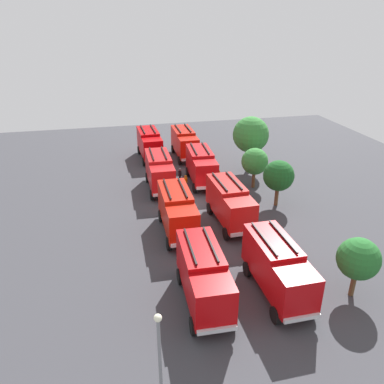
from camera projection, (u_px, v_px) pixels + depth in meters
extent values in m
plane|color=#38383D|center=(192.00, 204.00, 38.64)|extent=(66.36, 66.36, 0.00)
cube|color=#B50306|center=(152.00, 149.00, 48.41)|extent=(2.27, 2.57, 2.60)
cube|color=#8C9EAD|center=(154.00, 149.00, 47.36)|extent=(0.14, 2.13, 1.46)
cube|color=#B50306|center=(148.00, 140.00, 51.43)|extent=(4.87, 2.64, 2.90)
cube|color=black|center=(153.00, 129.00, 50.93)|extent=(4.32, 0.25, 0.12)
cube|color=black|center=(143.00, 129.00, 50.62)|extent=(4.32, 0.25, 0.12)
cube|color=silver|center=(154.00, 161.00, 47.84)|extent=(0.27, 2.38, 0.28)
cylinder|color=black|center=(162.00, 160.00, 49.16)|extent=(1.11, 0.38, 1.10)
cylinder|color=black|center=(144.00, 162.00, 48.61)|extent=(1.11, 0.38, 1.10)
cylinder|color=black|center=(156.00, 149.00, 53.47)|extent=(1.11, 0.38, 1.10)
cylinder|color=black|center=(139.00, 150.00, 52.92)|extent=(1.11, 0.38, 1.10)
cube|color=red|center=(163.00, 180.00, 39.19)|extent=(2.25, 2.54, 2.60)
cube|color=#8C9EAD|center=(164.00, 181.00, 38.12)|extent=(0.12, 2.13, 1.46)
cube|color=red|center=(158.00, 167.00, 42.24)|extent=(4.85, 2.59, 2.90)
cube|color=black|center=(164.00, 153.00, 41.71)|extent=(4.32, 0.20, 0.12)
cube|color=black|center=(152.00, 154.00, 41.46)|extent=(4.32, 0.20, 0.12)
cube|color=silver|center=(165.00, 194.00, 38.60)|extent=(0.24, 2.38, 0.28)
cylinder|color=black|center=(175.00, 193.00, 39.88)|extent=(1.11, 0.37, 1.10)
cylinder|color=black|center=(152.00, 195.00, 39.43)|extent=(1.11, 0.37, 1.10)
cylinder|color=black|center=(168.00, 176.00, 44.24)|extent=(1.11, 0.37, 1.10)
cylinder|color=black|center=(147.00, 177.00, 43.79)|extent=(1.11, 0.37, 1.10)
cube|color=#BC1407|center=(182.00, 224.00, 30.64)|extent=(2.24, 2.53, 2.60)
cube|color=#8C9EAD|center=(185.00, 227.00, 29.58)|extent=(0.11, 2.13, 1.46)
cube|color=#BC1407|center=(175.00, 204.00, 33.69)|extent=(4.84, 2.58, 2.90)
cube|color=black|center=(183.00, 187.00, 33.16)|extent=(4.32, 0.19, 0.12)
cube|color=black|center=(167.00, 189.00, 32.91)|extent=(4.32, 0.19, 0.12)
cube|color=silver|center=(185.00, 244.00, 30.05)|extent=(0.24, 2.38, 0.28)
cylinder|color=black|center=(197.00, 240.00, 31.33)|extent=(1.11, 0.37, 1.10)
cylinder|color=black|center=(169.00, 244.00, 30.88)|extent=(1.11, 0.37, 1.10)
cylinder|color=black|center=(186.00, 213.00, 35.69)|extent=(1.11, 0.37, 1.10)
cylinder|color=black|center=(161.00, 216.00, 35.24)|extent=(1.11, 0.37, 1.10)
cube|color=#B8080B|center=(212.00, 301.00, 22.34)|extent=(2.28, 2.57, 2.60)
cube|color=#8C9EAD|center=(217.00, 309.00, 21.27)|extent=(0.15, 2.13, 1.46)
cube|color=#B8080B|center=(200.00, 264.00, 25.40)|extent=(4.88, 2.66, 2.90)
cube|color=black|center=(211.00, 243.00, 24.87)|extent=(4.32, 0.26, 0.12)
cube|color=black|center=(190.00, 246.00, 24.63)|extent=(4.32, 0.26, 0.12)
cube|color=silver|center=(217.00, 330.00, 21.75)|extent=(0.28, 2.38, 0.28)
cylinder|color=black|center=(232.00, 320.00, 23.02)|extent=(1.11, 0.39, 1.10)
cylinder|color=black|center=(193.00, 326.00, 22.60)|extent=(1.11, 0.39, 1.10)
cylinder|color=black|center=(213.00, 272.00, 27.39)|extent=(1.11, 0.39, 1.10)
cylinder|color=black|center=(180.00, 276.00, 26.97)|extent=(1.11, 0.39, 1.10)
cube|color=#B21107|center=(188.00, 148.00, 48.81)|extent=(2.20, 2.50, 2.60)
cube|color=#8C9EAD|center=(190.00, 148.00, 47.75)|extent=(0.08, 2.13, 1.46)
cube|color=#B21107|center=(183.00, 139.00, 51.85)|extent=(4.80, 2.51, 2.90)
cube|color=black|center=(188.00, 128.00, 51.33)|extent=(4.32, 0.13, 0.12)
cube|color=black|center=(178.00, 128.00, 51.05)|extent=(4.32, 0.13, 0.12)
cube|color=silver|center=(190.00, 159.00, 48.22)|extent=(0.20, 2.38, 0.28)
cylinder|color=black|center=(198.00, 159.00, 49.52)|extent=(1.10, 0.35, 1.10)
cylinder|color=black|center=(180.00, 160.00, 49.03)|extent=(1.10, 0.35, 1.10)
cylinder|color=black|center=(190.00, 148.00, 53.86)|extent=(1.10, 0.35, 1.10)
cylinder|color=black|center=(173.00, 149.00, 53.37)|extent=(1.10, 0.35, 1.10)
cube|color=#B30D10|center=(205.00, 173.00, 40.74)|extent=(2.35, 2.63, 2.60)
cube|color=#8C9EAD|center=(207.00, 174.00, 39.67)|extent=(0.21, 2.13, 1.46)
cube|color=#B30D10|center=(200.00, 161.00, 43.82)|extent=(4.94, 2.79, 2.90)
cube|color=black|center=(206.00, 148.00, 43.26)|extent=(4.32, 0.38, 0.12)
cube|color=black|center=(194.00, 149.00, 43.06)|extent=(4.32, 0.38, 0.12)
cube|color=silver|center=(207.00, 188.00, 40.14)|extent=(0.34, 2.38, 0.28)
cylinder|color=black|center=(216.00, 187.00, 41.39)|extent=(1.12, 0.42, 1.10)
cylinder|color=black|center=(195.00, 188.00, 41.03)|extent=(1.12, 0.42, 1.10)
cylinder|color=black|center=(207.00, 171.00, 45.78)|extent=(1.12, 0.42, 1.10)
cylinder|color=black|center=(188.00, 172.00, 45.42)|extent=(1.12, 0.42, 1.10)
cube|color=#B21210|center=(240.00, 215.00, 32.11)|extent=(2.27, 2.56, 2.60)
cube|color=#8C9EAD|center=(244.00, 217.00, 31.06)|extent=(0.14, 2.13, 1.46)
cube|color=#B21210|center=(226.00, 196.00, 35.13)|extent=(4.87, 2.63, 2.90)
cube|color=black|center=(234.00, 180.00, 34.63)|extent=(4.32, 0.24, 0.12)
cube|color=black|center=(220.00, 182.00, 34.32)|extent=(4.32, 0.24, 0.12)
cube|color=silver|center=(244.00, 234.00, 31.54)|extent=(0.27, 2.38, 0.28)
cylinder|color=black|center=(252.00, 230.00, 32.85)|extent=(1.11, 0.38, 1.10)
cylinder|color=black|center=(226.00, 234.00, 32.31)|extent=(1.11, 0.38, 1.10)
cylinder|color=black|center=(233.00, 206.00, 37.17)|extent=(1.11, 0.38, 1.10)
cylinder|color=black|center=(210.00, 208.00, 36.62)|extent=(1.11, 0.38, 1.10)
cube|color=#B00A0D|center=(295.00, 290.00, 23.20)|extent=(2.22, 2.52, 2.60)
cube|color=#8C9EAD|center=(304.00, 297.00, 22.14)|extent=(0.10, 2.13, 1.46)
cube|color=#B00A0D|center=(271.00, 257.00, 26.23)|extent=(4.82, 2.53, 2.90)
cube|color=black|center=(283.00, 236.00, 25.72)|extent=(4.32, 0.15, 0.12)
cube|color=black|center=(264.00, 238.00, 25.43)|extent=(4.32, 0.15, 0.12)
cube|color=silver|center=(302.00, 318.00, 22.62)|extent=(0.22, 2.38, 0.28)
cylinder|color=black|center=(311.00, 309.00, 23.92)|extent=(1.10, 0.36, 1.10)
cylinder|color=black|center=(276.00, 315.00, 23.42)|extent=(1.10, 0.36, 1.10)
cylinder|color=black|center=(278.00, 265.00, 28.25)|extent=(1.10, 0.36, 1.10)
cylinder|color=black|center=(247.00, 269.00, 27.75)|extent=(1.10, 0.36, 1.10)
cylinder|color=black|center=(185.00, 187.00, 41.79)|extent=(0.16, 0.16, 0.76)
cylinder|color=black|center=(186.00, 186.00, 41.96)|extent=(0.16, 0.16, 0.76)
cube|color=orange|center=(186.00, 180.00, 41.58)|extent=(0.47, 0.46, 0.66)
sphere|color=#9E704C|center=(185.00, 177.00, 41.40)|extent=(0.21, 0.21, 0.21)
cylinder|color=orange|center=(185.00, 176.00, 41.36)|extent=(0.27, 0.27, 0.06)
cylinder|color=black|center=(180.00, 179.00, 43.85)|extent=(0.16, 0.16, 0.76)
cylinder|color=black|center=(180.00, 179.00, 43.68)|extent=(0.16, 0.16, 0.76)
cube|color=black|center=(180.00, 173.00, 43.47)|extent=(0.45, 0.30, 0.66)
sphere|color=#9E704C|center=(180.00, 170.00, 43.29)|extent=(0.22, 0.22, 0.22)
cylinder|color=black|center=(180.00, 169.00, 43.25)|extent=(0.27, 0.27, 0.06)
cylinder|color=black|center=(237.00, 193.00, 40.19)|extent=(0.16, 0.16, 0.74)
cylinder|color=black|center=(236.00, 194.00, 40.05)|extent=(0.16, 0.16, 0.74)
cube|color=black|center=(237.00, 188.00, 39.83)|extent=(0.42, 0.48, 0.65)
sphere|color=tan|center=(237.00, 184.00, 39.65)|extent=(0.21, 0.21, 0.21)
cylinder|color=black|center=(237.00, 183.00, 39.62)|extent=(0.26, 0.26, 0.06)
cylinder|color=black|center=(244.00, 249.00, 30.40)|extent=(0.16, 0.16, 0.77)
cylinder|color=black|center=(246.00, 249.00, 30.45)|extent=(0.16, 0.16, 0.77)
cube|color=#B7140F|center=(245.00, 242.00, 30.12)|extent=(0.27, 0.44, 0.67)
sphere|color=tan|center=(246.00, 237.00, 29.94)|extent=(0.22, 0.22, 0.22)
cylinder|color=#B7140F|center=(246.00, 236.00, 29.90)|extent=(0.27, 0.27, 0.07)
cylinder|color=brown|center=(249.00, 160.00, 46.91)|extent=(0.54, 0.54, 2.72)
sphere|color=#337A33|center=(251.00, 135.00, 45.57)|extent=(4.35, 4.35, 4.35)
cylinder|color=brown|center=(253.00, 180.00, 42.25)|extent=(0.37, 0.37, 1.84)
sphere|color=#337A33|center=(255.00, 161.00, 41.35)|extent=(2.94, 2.94, 2.94)
cylinder|color=brown|center=(276.00, 196.00, 38.17)|extent=(0.38, 0.38, 1.91)
sphere|color=#19511E|center=(279.00, 176.00, 37.22)|extent=(3.06, 3.06, 3.06)
cylinder|color=brown|center=(353.00, 284.00, 25.62)|extent=(0.35, 0.35, 1.76)
sphere|color=#236628|center=(358.00, 259.00, 24.76)|extent=(2.82, 2.82, 2.82)
cone|color=#F2600C|center=(219.00, 172.00, 45.89)|extent=(0.43, 0.43, 0.62)
cone|color=#F2600C|center=(160.00, 170.00, 46.60)|extent=(0.48, 0.48, 0.68)
cylinder|color=slate|center=(160.00, 370.00, 17.07)|extent=(0.16, 0.16, 5.69)
sphere|color=#F2EFCC|center=(158.00, 318.00, 15.81)|extent=(0.36, 0.36, 0.36)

